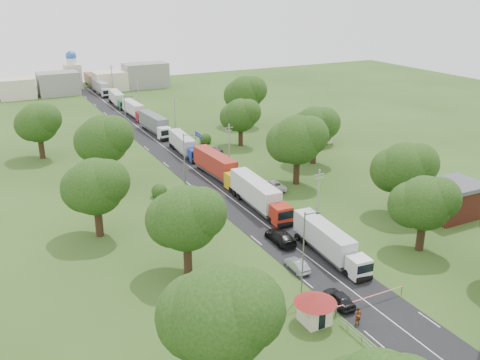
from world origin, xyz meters
TOP-DOWN VIEW (x-y plane):
  - ground at (0.00, 0.00)m, footprint 260.00×260.00m
  - road at (0.00, 20.00)m, footprint 8.00×200.00m
  - boom_barrier at (-1.36, -25.00)m, footprint 9.22×0.35m
  - guard_booth at (-7.20, -25.00)m, footprint 4.40×4.40m
  - info_sign at (5.20, 35.00)m, footprint 0.12×3.10m
  - pole_1 at (5.50, -7.00)m, footprint 1.60×0.24m
  - pole_2 at (5.50, 21.00)m, footprint 1.60×0.24m
  - pole_3 at (5.50, 49.00)m, footprint 1.60×0.24m
  - pole_4 at (5.50, 77.00)m, footprint 1.60×0.24m
  - pole_5 at (5.50, 105.00)m, footprint 1.60×0.24m
  - lamp_0 at (-5.35, -20.00)m, footprint 2.03×0.22m
  - lamp_1 at (-5.35, 15.00)m, footprint 2.03×0.22m
  - lamp_2 at (-5.35, 50.00)m, footprint 2.03×0.22m
  - tree_2 at (13.99, -17.86)m, footprint 8.00×8.00m
  - tree_3 at (19.99, -7.84)m, footprint 8.80×8.80m
  - tree_4 at (12.99, 10.17)m, footprint 9.60×9.60m
  - tree_5 at (21.99, 18.16)m, footprint 8.80×8.80m
  - tree_6 at (14.99, 35.14)m, footprint 8.00×8.00m
  - tree_7 at (23.99, 50.17)m, footprint 9.60×9.60m
  - tree_9 at (-20.01, -29.83)m, footprint 9.60×9.60m
  - tree_10 at (-15.01, -9.84)m, footprint 8.80×8.80m
  - tree_11 at (-22.01, 5.16)m, footprint 8.80×8.80m
  - tree_12 at (-16.01, 25.17)m, footprint 9.60×9.60m
  - tree_13 at (-24.01, 45.16)m, footprint 8.80×8.80m
  - house_brick at (26.00, -12.00)m, footprint 8.60×6.60m
  - house_cream at (30.00, 30.00)m, footprint 10.08×10.08m
  - distant_town at (0.68, 110.00)m, footprint 52.00×8.00m
  - church at (-4.00, 118.00)m, footprint 5.00×5.00m
  - truck_0 at (2.33, -14.02)m, footprint 3.21×14.23m
  - truck_1 at (1.88, 3.35)m, footprint 3.24×15.70m
  - truck_2 at (2.12, 18.81)m, footprint 3.21×15.32m
  - truck_3 at (2.01, 34.74)m, footprint 3.04×13.77m
  - truck_4 at (1.92, 52.78)m, footprint 3.29×15.20m
  - truck_5 at (2.26, 70.47)m, footprint 2.68×13.68m
  - truck_6 at (1.97, 85.90)m, footprint 3.12×13.93m
  - truck_7 at (1.86, 104.99)m, footprint 2.88×14.29m
  - truck_8 at (2.33, 120.44)m, footprint 2.43×14.12m
  - car_lane_front at (-3.00, -23.50)m, footprint 2.04×4.55m
  - car_lane_mid at (-3.00, -15.22)m, footprint 1.58×4.14m
  - car_lane_rear at (-1.00, -7.98)m, footprint 2.50×5.84m
  - car_verge_near at (8.00, 9.37)m, footprint 2.79×5.72m
  - car_verge_far at (8.00, 32.75)m, footprint 2.39×4.16m
  - pedestrian_near at (-3.50, -27.32)m, footprint 0.71×0.49m
  - pedestrian_booth at (-6.50, -23.78)m, footprint 0.96×1.04m

SIDE VIEW (x-z plane):
  - ground at x=0.00m, z-range 0.00..0.00m
  - road at x=0.00m, z-range -0.02..0.02m
  - car_verge_far at x=8.00m, z-range 0.00..1.33m
  - car_lane_mid at x=-3.00m, z-range 0.00..1.35m
  - car_lane_front at x=-3.00m, z-range 0.00..1.52m
  - car_verge_near at x=8.00m, z-range 0.00..1.56m
  - car_lane_rear at x=-1.00m, z-range 0.00..1.68m
  - pedestrian_booth at x=-6.50m, z-range 0.00..1.71m
  - boom_barrier at x=-1.36m, z-range 0.30..1.48m
  - pedestrian_near at x=-3.50m, z-range 0.00..1.87m
  - truck_5 at x=2.26m, z-range 0.12..3.90m
  - truck_3 at x=2.01m, z-range 0.12..3.92m
  - truck_6 at x=1.97m, z-range 0.12..3.96m
  - truck_8 at x=2.33m, z-range 0.12..4.03m
  - truck_0 at x=2.33m, z-range 0.12..4.05m
  - truck_7 at x=1.86m, z-range 0.12..4.07m
  - guard_booth at x=-7.20m, z-range 0.44..3.89m
  - truck_4 at x=1.92m, z-range 0.13..4.33m
  - truck_2 at x=2.12m, z-range 0.13..4.36m
  - truck_1 at x=1.88m, z-range 0.13..4.47m
  - house_brick at x=26.00m, z-range 0.05..5.25m
  - info_sign at x=5.20m, z-range 0.95..5.05m
  - distant_town at x=0.68m, z-range -0.51..7.49m
  - house_cream at x=30.00m, z-range 0.74..6.54m
  - pole_1 at x=5.50m, z-range 0.18..9.18m
  - pole_2 at x=5.50m, z-range 0.18..9.18m
  - pole_3 at x=5.50m, z-range 0.18..9.18m
  - pole_4 at x=5.50m, z-range 0.18..9.18m
  - pole_5 at x=5.50m, z-range 0.18..9.18m
  - church at x=-4.00m, z-range -0.76..11.54m
  - lamp_0 at x=-5.35m, z-range 0.55..10.55m
  - lamp_1 at x=-5.35m, z-range 0.55..10.55m
  - lamp_2 at x=-5.35m, z-range 0.55..10.55m
  - tree_2 at x=13.99m, z-range 1.55..11.65m
  - tree_6 at x=14.99m, z-range 1.55..11.65m
  - tree_3 at x=19.99m, z-range 1.69..12.76m
  - tree_5 at x=21.99m, z-range 1.69..12.76m
  - tree_10 at x=-15.01m, z-range 1.69..12.76m
  - tree_11 at x=-22.01m, z-range 1.69..12.76m
  - tree_13 at x=-24.01m, z-range 1.69..12.76m
  - tree_4 at x=12.99m, z-range 1.83..13.88m
  - tree_7 at x=23.99m, z-range 1.83..13.88m
  - tree_9 at x=-20.01m, z-range 1.83..13.88m
  - tree_12 at x=-16.01m, z-range 1.83..13.88m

